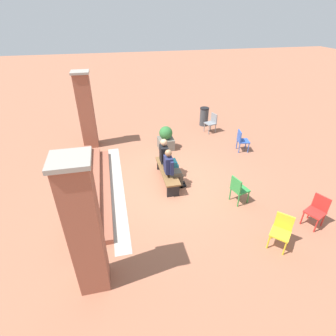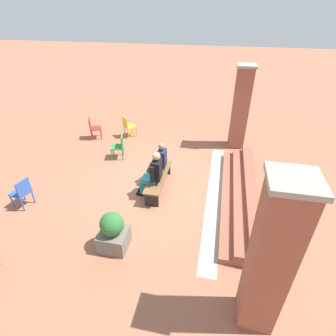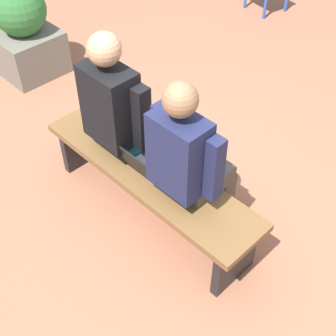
# 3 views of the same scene
# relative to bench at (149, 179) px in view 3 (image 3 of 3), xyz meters

# --- Properties ---
(ground_plane) EXTENTS (60.00, 60.00, 0.00)m
(ground_plane) POSITION_rel_bench_xyz_m (-0.12, 0.04, -0.35)
(ground_plane) COLOR #9E6047
(bench) EXTENTS (1.80, 0.44, 0.45)m
(bench) POSITION_rel_bench_xyz_m (0.00, 0.00, 0.00)
(bench) COLOR brown
(bench) RESTS_ON ground
(person_student) EXTENTS (0.53, 0.67, 1.32)m
(person_student) POSITION_rel_bench_xyz_m (-0.32, -0.07, 0.35)
(person_student) COLOR #4C473D
(person_student) RESTS_ON ground
(person_adult) EXTENTS (0.56, 0.71, 1.37)m
(person_adult) POSITION_rel_bench_xyz_m (0.31, -0.07, 0.37)
(person_adult) COLOR teal
(person_adult) RESTS_ON ground
(laptop) EXTENTS (0.32, 0.29, 0.21)m
(laptop) POSITION_rel_bench_xyz_m (-0.00, 0.01, 0.15)
(laptop) COLOR black
(laptop) RESTS_ON bench
(planter) EXTENTS (0.60, 0.60, 0.94)m
(planter) POSITION_rel_bench_xyz_m (2.31, -0.45, 0.08)
(planter) COLOR #6B665B
(planter) RESTS_ON ground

